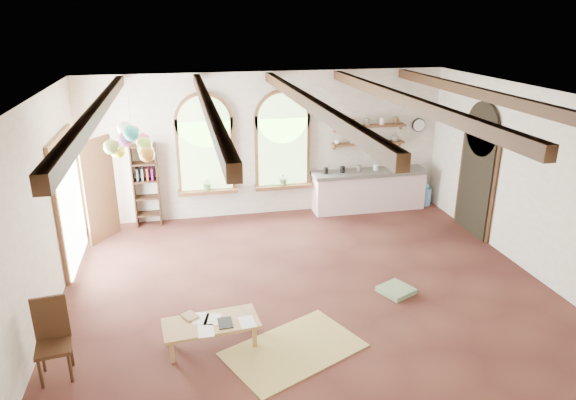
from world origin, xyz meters
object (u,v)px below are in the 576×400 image
object	(u,v)px
side_chair	(55,355)
kitchen_counter	(369,190)
balloon_cluster	(132,142)
coffee_table	(211,325)

from	to	relation	value
side_chair	kitchen_counter	bearing A→B (deg)	38.75
kitchen_counter	side_chair	size ratio (longest dim) A/B	2.54
kitchen_counter	balloon_cluster	bearing A→B (deg)	-159.06
coffee_table	balloon_cluster	xyz separation A→B (m)	(-1.02, 2.63, 2.00)
kitchen_counter	side_chair	xyz separation A→B (m)	(-5.95, -4.78, -0.17)
balloon_cluster	side_chair	bearing A→B (deg)	-108.31
coffee_table	balloon_cluster	distance (m)	3.46
side_chair	balloon_cluster	distance (m)	3.63
coffee_table	side_chair	distance (m)	1.98
coffee_table	balloon_cluster	size ratio (longest dim) A/B	1.17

